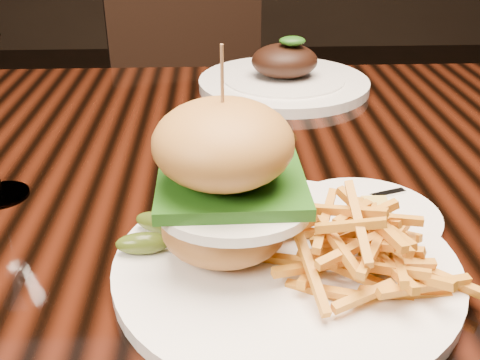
{
  "coord_description": "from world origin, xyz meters",
  "views": [
    {
      "loc": [
        -0.03,
        -0.69,
        1.08
      ],
      "look_at": [
        -0.01,
        -0.17,
        0.81
      ],
      "focal_mm": 42.0,
      "sensor_mm": 36.0,
      "label": 1
    }
  ],
  "objects_px": {
    "burger_plate": "(277,221)",
    "chair_far": "(196,94)",
    "far_dish": "(284,79)",
    "dining_table": "(241,209)"
  },
  "relations": [
    {
      "from": "dining_table",
      "to": "far_dish",
      "type": "height_order",
      "value": "far_dish"
    },
    {
      "from": "chair_far",
      "to": "far_dish",
      "type": "bearing_deg",
      "value": -86.5
    },
    {
      "from": "dining_table",
      "to": "burger_plate",
      "type": "relative_size",
      "value": 4.81
    },
    {
      "from": "dining_table",
      "to": "burger_plate",
      "type": "bearing_deg",
      "value": -84.9
    },
    {
      "from": "dining_table",
      "to": "burger_plate",
      "type": "distance_m",
      "value": 0.28
    },
    {
      "from": "burger_plate",
      "to": "chair_far",
      "type": "distance_m",
      "value": 1.17
    },
    {
      "from": "burger_plate",
      "to": "chair_far",
      "type": "xyz_separation_m",
      "value": [
        -0.11,
        1.13,
        -0.27
      ]
    },
    {
      "from": "dining_table",
      "to": "burger_plate",
      "type": "height_order",
      "value": "burger_plate"
    },
    {
      "from": "burger_plate",
      "to": "far_dish",
      "type": "bearing_deg",
      "value": 94.01
    },
    {
      "from": "dining_table",
      "to": "chair_far",
      "type": "xyz_separation_m",
      "value": [
        -0.09,
        0.89,
        -0.13
      ]
    }
  ]
}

